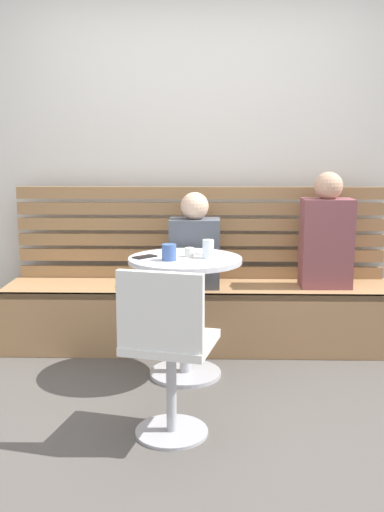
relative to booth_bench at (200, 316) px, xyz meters
name	(u,v)px	position (x,y,z in m)	size (l,w,h in m)	color
ground	(197,425)	(0.00, -1.20, -0.22)	(8.00, 8.00, 0.00)	#514C47
back_wall	(201,138)	(0.00, 0.44, 1.23)	(5.20, 0.10, 2.90)	silver
booth_bench	(200,316)	(0.00, 0.00, 0.00)	(2.70, 0.52, 0.44)	#A87C51
booth_backrest	(200,232)	(0.00, 0.24, 0.56)	(2.65, 0.04, 0.67)	#9A7249
cafe_table	(185,294)	(-0.08, -0.53, 0.30)	(0.68, 0.68, 0.74)	#ADADB2
white_chair	(167,348)	(-0.14, -1.35, 0.24)	(0.48, 0.48, 0.85)	#ADADB2
person_adult	(326,236)	(0.86, 0.00, 0.57)	(0.34, 0.22, 0.79)	brown
person_child_left	(195,246)	(-0.04, -0.03, 0.51)	(0.34, 0.22, 0.65)	#4C515B
cup_mug_blue	(169,252)	(-0.17, -0.62, 0.57)	(0.08, 0.08, 0.10)	#3D5B9E
cup_espresso_small	(189,252)	(-0.06, -0.51, 0.55)	(0.06, 0.06, 0.06)	silver
cup_water_clear	(208,249)	(0.05, -0.55, 0.57)	(0.07, 0.07, 0.11)	white
plate_small	(210,253)	(0.07, -0.40, 0.52)	(0.17, 0.17, 0.01)	white
phone_on_table	(145,257)	(-0.32, -0.54, 0.52)	(0.07, 0.14, 0.01)	black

